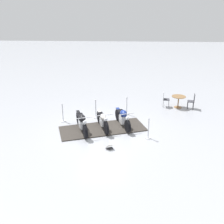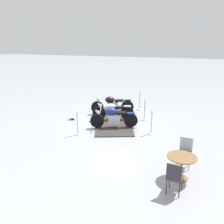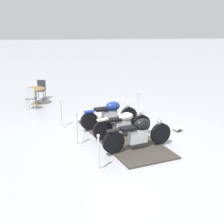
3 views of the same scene
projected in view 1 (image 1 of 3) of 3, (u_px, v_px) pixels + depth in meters
name	position (u px, v px, depth m)	size (l,w,h in m)	color
ground_plane	(103.00, 129.00, 13.43)	(80.00, 80.00, 0.00)	#A8AAB2
display_platform	(103.00, 129.00, 13.42)	(4.36, 1.70, 0.05)	#38332D
motorcycle_black	(82.00, 122.00, 12.93)	(1.08, 2.22, 0.99)	black
motorcycle_cream	(103.00, 120.00, 13.22)	(0.95, 2.00, 0.97)	black
motorcycle_navy	(123.00, 118.00, 13.48)	(1.00, 2.11, 0.93)	black
stanchion_left_rear	(127.00, 108.00, 15.19)	(0.30, 0.30, 1.07)	silver
stanchion_right_rear	(148.00, 131.00, 12.34)	(0.29, 0.29, 1.04)	silver
stanchion_left_front	(63.00, 116.00, 14.26)	(0.34, 0.34, 1.02)	silver
stanchion_left_mid	(96.00, 111.00, 14.71)	(0.29, 0.29, 1.10)	silver
info_placard	(109.00, 147.00, 11.50)	(0.36, 0.33, 0.23)	#333338
cafe_table	(179.00, 99.00, 16.21)	(0.87, 0.87, 0.74)	olive
cafe_chair_near_table	(165.00, 98.00, 16.34)	(0.44, 0.44, 0.97)	#B7B7BC
cafe_chair_across_table	(192.00, 100.00, 16.04)	(0.46, 0.46, 0.94)	#2D2D33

